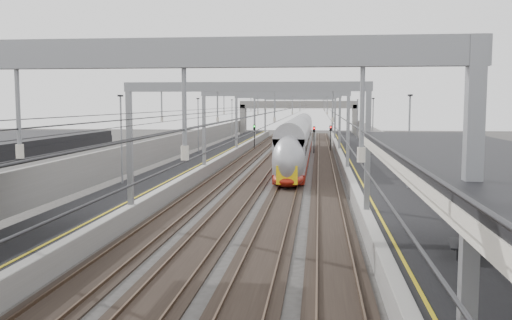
% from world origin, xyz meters
% --- Properties ---
extents(platform_left, '(4.00, 120.00, 1.00)m').
position_xyz_m(platform_left, '(-8.00, 45.00, 0.50)').
color(platform_left, black).
rests_on(platform_left, ground).
extents(platform_right, '(4.00, 120.00, 1.00)m').
position_xyz_m(platform_right, '(8.00, 45.00, 0.50)').
color(platform_right, black).
rests_on(platform_right, ground).
extents(tracks, '(11.40, 140.00, 0.20)m').
position_xyz_m(tracks, '(0.00, 45.00, 0.05)').
color(tracks, black).
rests_on(tracks, ground).
extents(overhead_line, '(13.00, 140.00, 6.60)m').
position_xyz_m(overhead_line, '(0.00, 51.62, 6.14)').
color(overhead_line, gray).
rests_on(overhead_line, platform_left).
extents(overbridge, '(22.00, 2.20, 6.90)m').
position_xyz_m(overbridge, '(0.00, 100.00, 5.31)').
color(overbridge, slate).
rests_on(overbridge, ground).
extents(wall_left, '(0.30, 120.00, 3.20)m').
position_xyz_m(wall_left, '(-11.20, 45.00, 1.60)').
color(wall_left, slate).
rests_on(wall_left, ground).
extents(wall_right, '(0.30, 120.00, 3.20)m').
position_xyz_m(wall_right, '(11.20, 45.00, 1.60)').
color(wall_right, slate).
rests_on(wall_right, ground).
extents(train, '(2.51, 45.78, 3.98)m').
position_xyz_m(train, '(1.50, 55.21, 1.96)').
color(train, maroon).
rests_on(train, ground).
extents(bench, '(0.76, 1.85, 0.93)m').
position_xyz_m(bench, '(8.89, 13.27, 1.56)').
color(bench, black).
rests_on(bench, platform_right).
extents(signal_green, '(0.32, 0.32, 3.48)m').
position_xyz_m(signal_green, '(-5.20, 71.97, 2.42)').
color(signal_green, black).
rests_on(signal_green, ground).
extents(signal_red_near, '(0.32, 0.32, 3.48)m').
position_xyz_m(signal_red_near, '(3.20, 66.93, 2.42)').
color(signal_red_near, black).
rests_on(signal_red_near, ground).
extents(signal_red_far, '(0.32, 0.32, 3.48)m').
position_xyz_m(signal_red_far, '(5.40, 70.18, 2.42)').
color(signal_red_far, black).
rests_on(signal_red_far, ground).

